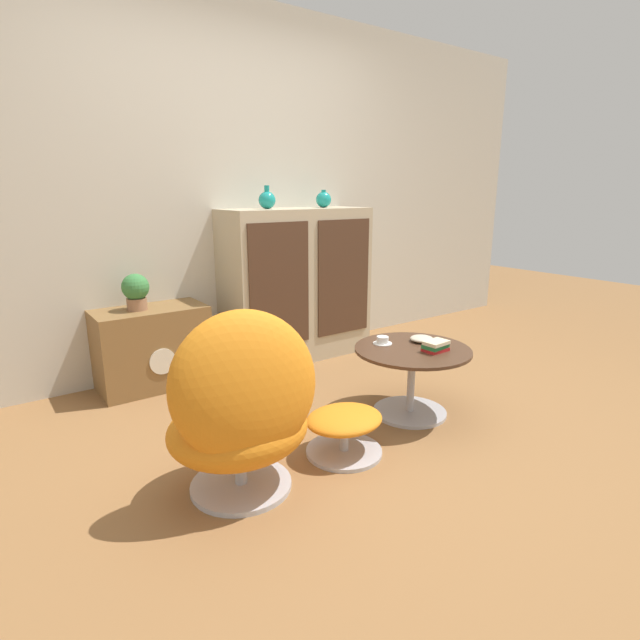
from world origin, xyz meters
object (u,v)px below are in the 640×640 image
object	(u,v)px
ottoman	(344,426)
coffee_table	(412,370)
sideboard	(297,284)
egg_chair	(242,410)
vase_leftmost	(267,200)
teacup	(383,341)
bowl	(422,339)
vase_inner_left	(324,200)
potted_plant	(136,290)
book_stack	(436,346)
tv_console	(153,348)

from	to	relation	value
ottoman	coffee_table	xyz separation A→B (m)	(0.61, 0.14, 0.12)
sideboard	egg_chair	world-z (taller)	sideboard
vase_leftmost	teacup	size ratio (longest dim) A/B	1.47
ottoman	bowl	bearing A→B (deg)	14.64
bowl	vase_inner_left	bearing A→B (deg)	82.05
potted_plant	book_stack	distance (m)	1.91
coffee_table	potted_plant	xyz separation A→B (m)	(-1.16, 1.33, 0.40)
ottoman	vase_inner_left	size ratio (longest dim) A/B	3.00
vase_leftmost	vase_inner_left	xyz separation A→B (m)	(0.51, 0.00, -0.00)
tv_console	bowl	xyz separation A→B (m)	(1.23, -1.27, 0.16)
vase_inner_left	potted_plant	world-z (taller)	vase_inner_left
tv_console	egg_chair	xyz separation A→B (m)	(-0.09, -1.49, 0.13)
egg_chair	teacup	world-z (taller)	egg_chair
egg_chair	vase_inner_left	size ratio (longest dim) A/B	6.40
tv_console	egg_chair	size ratio (longest dim) A/B	0.83
sideboard	egg_chair	size ratio (longest dim) A/B	1.35
vase_inner_left	bowl	bearing A→B (deg)	-97.95
potted_plant	bowl	distance (m)	1.84
egg_chair	bowl	world-z (taller)	egg_chair
vase_inner_left	vase_leftmost	bearing A→B (deg)	180.00
book_stack	bowl	size ratio (longest dim) A/B	1.06
tv_console	vase_inner_left	size ratio (longest dim) A/B	5.30
coffee_table	egg_chair	bearing A→B (deg)	-172.50
vase_inner_left	potted_plant	bearing A→B (deg)	178.80
sideboard	teacup	world-z (taller)	sideboard
sideboard	ottoman	distance (m)	1.64
ottoman	coffee_table	size ratio (longest dim) A/B	0.60
egg_chair	coffee_table	bearing A→B (deg)	7.50
vase_inner_left	book_stack	bearing A→B (deg)	-99.97
potted_plant	book_stack	bearing A→B (deg)	-49.72
ottoman	bowl	distance (m)	0.82
vase_inner_left	teacup	size ratio (longest dim) A/B	1.19
ottoman	vase_inner_left	xyz separation A→B (m)	(0.92, 1.44, 1.07)
book_stack	bowl	world-z (taller)	book_stack
sideboard	teacup	size ratio (longest dim) A/B	10.32
coffee_table	potted_plant	size ratio (longest dim) A/B	2.84
coffee_table	teacup	distance (m)	0.24
tv_console	vase_leftmost	distance (m)	1.31
vase_leftmost	bowl	xyz separation A→B (m)	(0.33, -1.24, -0.80)
teacup	book_stack	world-z (taller)	book_stack
book_stack	teacup	bearing A→B (deg)	117.81
egg_chair	book_stack	xyz separation A→B (m)	(1.24, 0.04, 0.04)
potted_plant	ottoman	bearing A→B (deg)	-69.35
sideboard	coffee_table	distance (m)	1.33
sideboard	egg_chair	xyz separation A→B (m)	(-1.23, -1.45, -0.18)
coffee_table	tv_console	bearing A→B (deg)	129.29
vase_leftmost	vase_inner_left	bearing A→B (deg)	0.00
sideboard	tv_console	xyz separation A→B (m)	(-1.14, 0.03, -0.31)
sideboard	egg_chair	bearing A→B (deg)	-130.34
egg_chair	vase_leftmost	xyz separation A→B (m)	(0.99, 1.46, 0.83)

